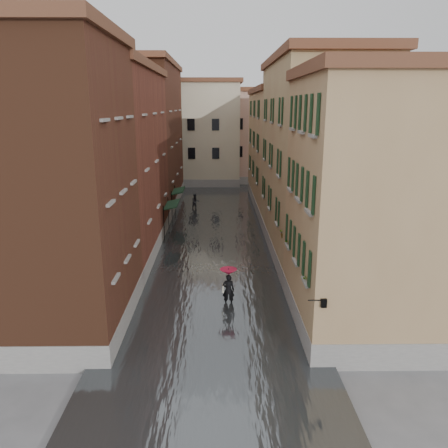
{
  "coord_description": "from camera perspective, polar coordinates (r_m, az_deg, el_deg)",
  "views": [
    {
      "loc": [
        0.33,
        -21.29,
        10.32
      ],
      "look_at": [
        0.67,
        5.5,
        3.0
      ],
      "focal_mm": 35.0,
      "sensor_mm": 36.0,
      "label": 1
    }
  ],
  "objects": [
    {
      "name": "wall_lantern",
      "position": [
        17.42,
        12.81,
        -9.96
      ],
      "size": [
        0.71,
        0.22,
        0.35
      ],
      "color": "black",
      "rests_on": "ground"
    },
    {
      "name": "building_left_mid",
      "position": [
        31.43,
        -14.34,
        7.37
      ],
      "size": [
        6.0,
        14.0,
        12.5
      ],
      "primitive_type": "cube",
      "color": "brown",
      "rests_on": "ground"
    },
    {
      "name": "pedestrian_far",
      "position": [
        44.27,
        -3.76,
        2.89
      ],
      "size": [
        1.0,
        0.91,
        1.69
      ],
      "primitive_type": "imported",
      "rotation": [
        0.0,
        0.0,
        0.39
      ],
      "color": "black",
      "rests_on": "ground"
    },
    {
      "name": "floodwater",
      "position": [
        35.79,
        -1.24,
        -1.32
      ],
      "size": [
        10.0,
        60.0,
        0.2
      ],
      "primitive_type": "cube",
      "color": "#42474A",
      "rests_on": "ground"
    },
    {
      "name": "building_right_near",
      "position": [
        20.92,
        17.89,
        1.91
      ],
      "size": [
        6.0,
        8.0,
        11.5
      ],
      "primitive_type": "cube",
      "color": "#A07E53",
      "rests_on": "ground"
    },
    {
      "name": "building_right_far",
      "position": [
        46.01,
        7.71,
        9.44
      ],
      "size": [
        6.0,
        16.0,
        11.5
      ],
      "primitive_type": "cube",
      "color": "#A07E53",
      "rests_on": "ground"
    },
    {
      "name": "building_end_pink",
      "position": [
        61.71,
        4.62,
        11.22
      ],
      "size": [
        10.0,
        9.0,
        12.0
      ],
      "primitive_type": "cube",
      "color": "tan",
      "rests_on": "ground"
    },
    {
      "name": "awning_near",
      "position": [
        35.64,
        -6.87,
        2.45
      ],
      "size": [
        1.09,
        3.27,
        2.8
      ],
      "color": "#17341F",
      "rests_on": "ground"
    },
    {
      "name": "pedestrian_main",
      "position": [
        23.16,
        0.57,
        -7.85
      ],
      "size": [
        0.93,
        0.93,
        2.06
      ],
      "color": "black",
      "rests_on": "ground"
    },
    {
      "name": "building_right_mid",
      "position": [
        31.25,
        11.71,
        7.94
      ],
      "size": [
        6.0,
        14.0,
        13.0
      ],
      "primitive_type": "cube",
      "color": "tan",
      "rests_on": "ground"
    },
    {
      "name": "awning_far",
      "position": [
        41.37,
        -6.03,
        4.26
      ],
      "size": [
        1.09,
        3.11,
        2.8
      ],
      "color": "#17341F",
      "rests_on": "ground"
    },
    {
      "name": "window_planters",
      "position": [
        22.39,
        9.06,
        -2.63
      ],
      "size": [
        0.59,
        7.92,
        0.84
      ],
      "color": "brown",
      "rests_on": "ground"
    },
    {
      "name": "ground",
      "position": [
        23.67,
        -1.48,
        -10.58
      ],
      "size": [
        120.0,
        120.0,
        0.0
      ],
      "primitive_type": "plane",
      "color": "slate",
      "rests_on": "ground"
    },
    {
      "name": "building_end_cream",
      "position": [
        59.51,
        -4.03,
        11.56
      ],
      "size": [
        12.0,
        9.0,
        13.0
      ],
      "primitive_type": "cube",
      "color": "beige",
      "rests_on": "ground"
    },
    {
      "name": "building_left_far",
      "position": [
        46.0,
        -10.09,
        10.91
      ],
      "size": [
        6.0,
        16.0,
        14.0
      ],
      "primitive_type": "cube",
      "color": "brown",
      "rests_on": "ground"
    },
    {
      "name": "building_left_near",
      "position": [
        20.99,
        -21.21,
        3.75
      ],
      "size": [
        6.0,
        8.0,
        13.0
      ],
      "primitive_type": "cube",
      "color": "brown",
      "rests_on": "ground"
    }
  ]
}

